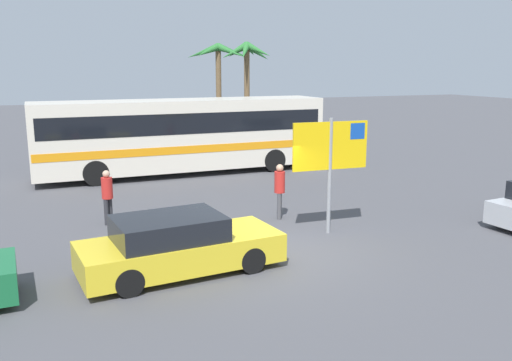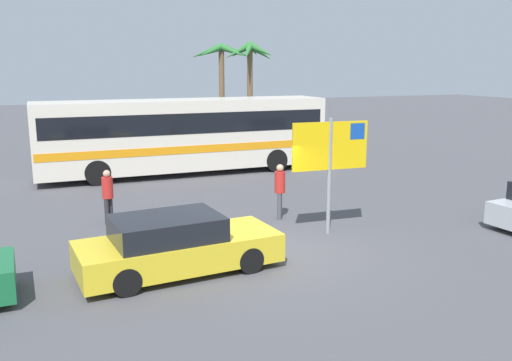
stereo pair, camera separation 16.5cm
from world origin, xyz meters
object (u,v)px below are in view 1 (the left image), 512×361
at_px(car_yellow, 178,245).
at_px(pedestrian_crossing_lot, 107,193).
at_px(bus_front_coach, 183,132).
at_px(ferry_sign, 332,150).
at_px(pedestrian_near_sign, 280,187).

distance_m(car_yellow, pedestrian_crossing_lot, 4.60).
distance_m(bus_front_coach, car_yellow, 11.64).
relative_size(bus_front_coach, pedestrian_crossing_lot, 7.60).
height_order(car_yellow, pedestrian_crossing_lot, pedestrian_crossing_lot).
relative_size(ferry_sign, pedestrian_crossing_lot, 1.98).
height_order(bus_front_coach, car_yellow, bus_front_coach).
bearing_deg(pedestrian_crossing_lot, bus_front_coach, 104.83).
bearing_deg(bus_front_coach, ferry_sign, -81.27).
xyz_separation_m(ferry_sign, pedestrian_near_sign, (-0.69, 1.83, -1.34)).
distance_m(bus_front_coach, pedestrian_crossing_lot, 7.85).
bearing_deg(car_yellow, pedestrian_near_sign, 33.34).
distance_m(pedestrian_crossing_lot, pedestrian_near_sign, 5.08).
height_order(ferry_sign, pedestrian_crossing_lot, ferry_sign).
bearing_deg(pedestrian_crossing_lot, car_yellow, -32.11).
height_order(ferry_sign, car_yellow, ferry_sign).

